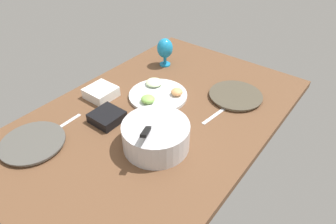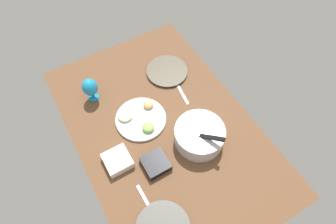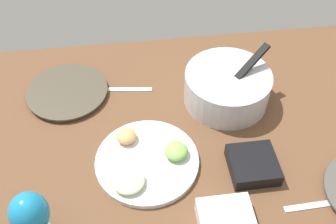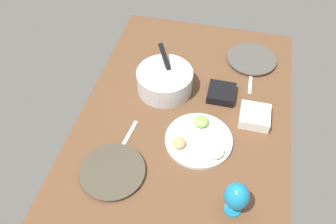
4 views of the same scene
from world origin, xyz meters
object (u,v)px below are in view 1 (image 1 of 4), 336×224
(fruit_platter, at_px, (158,94))
(hurricane_glass_blue, at_px, (165,49))
(dinner_plate_right, at_px, (33,143))
(square_bowl_white, at_px, (101,92))
(square_bowl_black, at_px, (107,116))
(mixing_bowl, at_px, (156,135))
(dinner_plate_left, at_px, (236,96))

(fruit_platter, relative_size, hurricane_glass_blue, 1.78)
(dinner_plate_right, bearing_deg, square_bowl_white, -174.16)
(square_bowl_black, height_order, square_bowl_white, square_bowl_white)
(mixing_bowl, bearing_deg, dinner_plate_left, 169.74)
(hurricane_glass_blue, bearing_deg, dinner_plate_right, -0.32)
(dinner_plate_right, height_order, square_bowl_white, square_bowl_white)
(dinner_plate_right, relative_size, square_bowl_black, 2.02)
(square_bowl_white, bearing_deg, square_bowl_black, 55.53)
(hurricane_glass_blue, distance_m, square_bowl_black, 0.64)
(dinner_plate_left, bearing_deg, fruit_platter, -53.41)
(dinner_plate_left, height_order, fruit_platter, fruit_platter)
(dinner_plate_left, distance_m, square_bowl_white, 0.73)
(square_bowl_black, relative_size, square_bowl_white, 0.96)
(dinner_plate_right, distance_m, square_bowl_white, 0.45)
(fruit_platter, height_order, square_bowl_black, fruit_platter)
(dinner_plate_right, distance_m, square_bowl_black, 0.35)
(mixing_bowl, xyz_separation_m, hurricane_glass_blue, (-0.61, -0.43, 0.05))
(fruit_platter, xyz_separation_m, square_bowl_white, (0.19, -0.24, 0.02))
(square_bowl_black, bearing_deg, dinner_plate_right, -22.61)
(dinner_plate_right, bearing_deg, square_bowl_black, 157.39)
(hurricane_glass_blue, distance_m, square_bowl_white, 0.51)
(hurricane_glass_blue, height_order, square_bowl_white, hurricane_glass_blue)
(hurricane_glass_blue, bearing_deg, dinner_plate_left, 84.51)
(dinner_plate_left, distance_m, square_bowl_black, 0.70)
(dinner_plate_left, relative_size, hurricane_glass_blue, 1.61)
(dinner_plate_left, relative_size, square_bowl_white, 1.97)
(fruit_platter, xyz_separation_m, hurricane_glass_blue, (-0.30, -0.19, 0.10))
(dinner_plate_left, distance_m, mixing_bowl, 0.57)
(hurricane_glass_blue, bearing_deg, square_bowl_black, 11.73)
(square_bowl_black, bearing_deg, mixing_bowl, 92.35)
(mixing_bowl, bearing_deg, square_bowl_black, -87.65)
(mixing_bowl, distance_m, square_bowl_black, 0.30)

